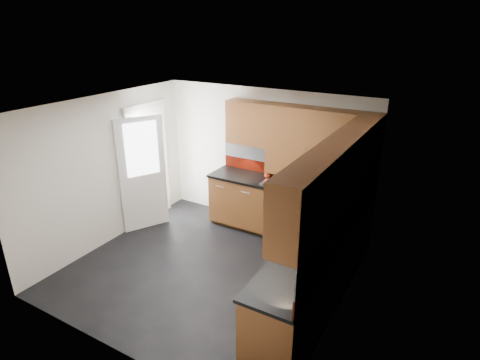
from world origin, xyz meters
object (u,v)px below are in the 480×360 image
Objects in this scene: gas_hob at (280,183)px; food_processor at (332,215)px; toaster at (306,181)px; utensil_pot at (268,171)px.

gas_hob is 1.53m from food_processor.
gas_hob is 0.41m from toaster.
gas_hob is 0.40m from utensil_pot.
gas_hob is at bearing 140.46° from food_processor.
toaster is 0.80× the size of food_processor.
gas_hob is 2.19× the size of toaster.
toaster reaches higher than gas_hob.
utensil_pot is 1.91m from food_processor.
gas_hob is 1.30× the size of utensil_pot.
food_processor reaches higher than gas_hob.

